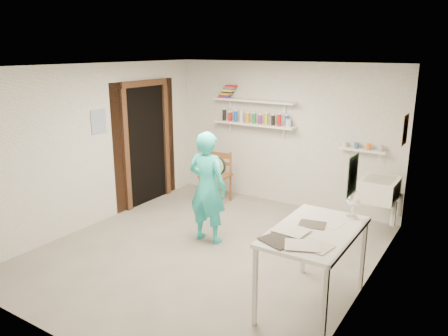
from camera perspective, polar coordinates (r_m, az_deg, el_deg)
The scene contains 27 objects.
floor at distance 5.93m, azimuth -2.12°, elevation -10.80°, with size 4.00×4.50×0.02m, color slate.
ceiling at distance 5.32m, azimuth -2.38°, elevation 13.26°, with size 4.00×4.50×0.02m, color silver.
wall_back at distance 7.42m, azimuth 7.77°, elevation 4.34°, with size 4.00×0.02×2.40m, color silver.
wall_front at distance 3.96m, azimuth -21.34°, elevation -6.56°, with size 4.00×0.02×2.40m, color silver.
wall_left at distance 6.82m, azimuth -16.27°, elevation 2.88°, with size 0.02×4.50×2.40m, color silver.
wall_right at distance 4.70m, azimuth 18.36°, elevation -2.84°, with size 0.02×4.50×2.40m, color silver.
doorway_recess at distance 7.56m, azimuth -10.12°, elevation 2.90°, with size 0.02×0.90×2.00m, color black.
corridor_box at distance 8.04m, azimuth -13.89°, elevation 3.80°, with size 1.40×1.50×2.10m, color brown.
door_lintel at distance 7.40m, azimuth -10.39°, elevation 10.84°, with size 0.06×1.05×0.10m, color brown.
door_jamb_near at distance 7.20m, azimuth -12.68°, elevation 2.13°, with size 0.06×0.10×2.00m, color brown.
door_jamb_far at distance 7.92m, azimuth -7.58°, elevation 3.56°, with size 0.06×0.10×2.00m, color brown.
shelf_lower at distance 7.50m, azimuth 3.91°, elevation 5.73°, with size 1.50×0.22×0.03m, color white.
shelf_upper at distance 7.45m, azimuth 3.97°, elevation 8.76°, with size 1.50×0.22×0.03m, color white.
ledge_shelf at distance 6.91m, azimuth 17.62°, elevation 2.25°, with size 0.70×0.14×0.03m, color white.
poster_left at distance 6.78m, azimuth -16.06°, elevation 5.83°, with size 0.01×0.28×0.36m, color #334C7F.
poster_right_a at distance 6.34m, azimuth 22.59°, elevation 4.62°, with size 0.01×0.34×0.42m, color #995933.
poster_right_b at distance 4.11m, azimuth 16.46°, elevation -0.89°, with size 0.01×0.30×0.38m, color #3F724C.
belfast_sink at distance 6.49m, azimuth 19.60°, elevation -2.62°, with size 0.48×0.60×0.30m, color white.
man at distance 5.94m, azimuth -2.19°, elevation -2.55°, with size 0.57×0.37×1.55m, color #27C6C0.
wall_clock at distance 6.04m, azimuth -0.98°, elevation 0.32°, with size 0.28×0.28×0.04m, color beige.
wooden_chair at distance 7.51m, azimuth -1.12°, elevation -1.00°, with size 0.45×0.43×0.97m, color brown.
work_table at distance 4.67m, azimuth 11.53°, elevation -12.74°, with size 0.77×1.28×0.86m, color white.
desk_lamp at distance 4.81m, azimuth 16.54°, elevation -3.82°, with size 0.16×0.16×0.16m, color silver.
spray_cans at distance 7.49m, azimuth 3.93°, elevation 6.48°, with size 1.34×0.06×0.17m.
book_stack at distance 7.70m, azimuth 0.47°, elevation 9.97°, with size 0.32×0.14×0.22m.
ledge_pots at distance 6.90m, azimuth 17.66°, elevation 2.73°, with size 0.48×0.07×0.09m.
papers at distance 4.49m, azimuth 11.84°, elevation -7.77°, with size 0.30×0.22×0.02m.
Camera 1 is at (3.04, -4.36, 2.61)m, focal length 35.00 mm.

